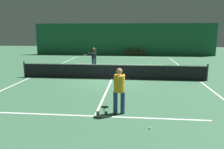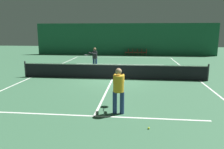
{
  "view_description": "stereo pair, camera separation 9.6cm",
  "coord_description": "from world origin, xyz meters",
  "views": [
    {
      "loc": [
        1.36,
        -13.84,
        3.07
      ],
      "look_at": [
        0.34,
        -3.54,
        1.0
      ],
      "focal_mm": 35.0,
      "sensor_mm": 36.0,
      "label": 1
    },
    {
      "loc": [
        1.46,
        -13.83,
        3.07
      ],
      "look_at": [
        0.34,
        -3.54,
        1.0
      ],
      "focal_mm": 35.0,
      "sensor_mm": 36.0,
      "label": 2
    }
  ],
  "objects": [
    {
      "name": "ground_plane",
      "position": [
        0.0,
        0.0,
        0.0
      ],
      "size": [
        60.0,
        60.0,
        0.0
      ],
      "primitive_type": "plane",
      "color": "#386647"
    },
    {
      "name": "backdrop_curtain",
      "position": [
        0.0,
        14.35,
        2.01
      ],
      "size": [
        23.0,
        0.12,
        4.02
      ],
      "color": "#1E5B3D",
      "rests_on": "ground"
    },
    {
      "name": "court_line_baseline_far",
      "position": [
        0.0,
        11.9,
        0.0
      ],
      "size": [
        11.0,
        0.1,
        0.0
      ],
      "color": "white",
      "rests_on": "ground"
    },
    {
      "name": "court_line_service_far",
      "position": [
        0.0,
        6.4,
        0.0
      ],
      "size": [
        8.25,
        0.1,
        0.0
      ],
      "color": "white",
      "rests_on": "ground"
    },
    {
      "name": "court_line_service_near",
      "position": [
        0.0,
        -6.4,
        0.0
      ],
      "size": [
        8.25,
        0.1,
        0.0
      ],
      "color": "white",
      "rests_on": "ground"
    },
    {
      "name": "court_line_sideline_left",
      "position": [
        -5.5,
        0.0,
        0.0
      ],
      "size": [
        0.1,
        23.8,
        0.0
      ],
      "color": "white",
      "rests_on": "ground"
    },
    {
      "name": "court_line_sideline_right",
      "position": [
        5.5,
        0.0,
        0.0
      ],
      "size": [
        0.1,
        23.8,
        0.0
      ],
      "color": "white",
      "rests_on": "ground"
    },
    {
      "name": "court_line_centre",
      "position": [
        0.0,
        0.0,
        0.0
      ],
      "size": [
        0.1,
        12.8,
        0.0
      ],
      "color": "white",
      "rests_on": "ground"
    },
    {
      "name": "tennis_net",
      "position": [
        0.0,
        0.0,
        0.51
      ],
      "size": [
        12.0,
        0.1,
        1.07
      ],
      "color": "black",
      "rests_on": "ground"
    },
    {
      "name": "player_near",
      "position": [
        0.85,
        -6.0,
        1.01
      ],
      "size": [
        0.45,
        1.39,
        1.74
      ],
      "rotation": [
        0.0,
        0.0,
        1.61
      ],
      "color": "navy",
      "rests_on": "ground"
    },
    {
      "name": "player_far",
      "position": [
        -1.88,
        3.67,
        1.01
      ],
      "size": [
        1.04,
        1.36,
        1.74
      ],
      "rotation": [
        0.0,
        0.0,
        -2.13
      ],
      "color": "navy",
      "rests_on": "ground"
    },
    {
      "name": "courtside_chair_0",
      "position": [
        0.41,
        13.8,
        0.49
      ],
      "size": [
        0.44,
        0.44,
        0.84
      ],
      "rotation": [
        0.0,
        0.0,
        -1.57
      ],
      "color": "brown",
      "rests_on": "ground"
    },
    {
      "name": "courtside_chair_1",
      "position": [
        0.98,
        13.8,
        0.49
      ],
      "size": [
        0.44,
        0.44,
        0.84
      ],
      "rotation": [
        0.0,
        0.0,
        -1.57
      ],
      "color": "brown",
      "rests_on": "ground"
    },
    {
      "name": "courtside_chair_2",
      "position": [
        1.55,
        13.8,
        0.49
      ],
      "size": [
        0.44,
        0.44,
        0.84
      ],
      "rotation": [
        0.0,
        0.0,
        -1.57
      ],
      "color": "brown",
      "rests_on": "ground"
    },
    {
      "name": "courtside_chair_3",
      "position": [
        2.11,
        13.8,
        0.49
      ],
      "size": [
        0.44,
        0.44,
        0.84
      ],
      "rotation": [
        0.0,
        0.0,
        -1.57
      ],
      "color": "brown",
      "rests_on": "ground"
    },
    {
      "name": "courtside_chair_4",
      "position": [
        2.68,
        13.8,
        0.49
      ],
      "size": [
        0.44,
        0.44,
        0.84
      ],
      "rotation": [
        0.0,
        0.0,
        -1.57
      ],
      "color": "brown",
      "rests_on": "ground"
    },
    {
      "name": "tennis_ball",
      "position": [
        1.92,
        -7.28,
        0.03
      ],
      "size": [
        0.07,
        0.07,
        0.07
      ],
      "color": "#D1DB33",
      "rests_on": "ground"
    }
  ]
}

